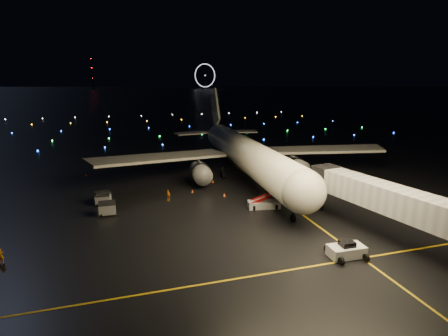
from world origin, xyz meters
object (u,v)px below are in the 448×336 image
at_px(pushback_tug, 346,249).
at_px(crew_c, 168,195).
at_px(belt_loader, 264,197).
at_px(baggage_cart_1, 103,199).
at_px(baggage_cart_0, 107,208).
at_px(baggage_cart_2, 103,198).
at_px(crew_a, 1,256).
at_px(airliner, 241,134).

bearing_deg(pushback_tug, crew_c, 125.74).
bearing_deg(belt_loader, baggage_cart_1, 170.11).
distance_m(baggage_cart_0, baggage_cart_2, 5.14).
bearing_deg(baggage_cart_2, pushback_tug, -60.39).
distance_m(belt_loader, baggage_cart_0, 22.00).
bearing_deg(baggage_cart_0, pushback_tug, -39.75).
height_order(belt_loader, baggage_cart_0, belt_loader).
bearing_deg(crew_a, belt_loader, 4.21).
distance_m(pushback_tug, baggage_cart_2, 35.06).
xyz_separation_m(belt_loader, baggage_cart_0, (-21.72, 3.46, -0.68)).
height_order(crew_a, baggage_cart_1, baggage_cart_1).
bearing_deg(baggage_cart_0, airliner, 30.54).
distance_m(pushback_tug, baggage_cart_1, 34.65).
bearing_deg(crew_a, baggage_cart_1, 50.13).
relative_size(pushback_tug, baggage_cart_2, 1.77).
xyz_separation_m(pushback_tug, crew_a, (-34.30, 8.81, -0.11)).
distance_m(belt_loader, baggage_cart_2, 24.05).
height_order(crew_a, crew_c, crew_c).
bearing_deg(baggage_cart_2, baggage_cart_1, -109.05).
distance_m(baggage_cart_0, baggage_cart_1, 4.54).
bearing_deg(airliner, pushback_tug, -87.67).
bearing_deg(baggage_cart_0, crew_a, -134.36).
bearing_deg(airliner, baggage_cart_0, -145.65).
xyz_separation_m(belt_loader, crew_a, (-31.70, -7.15, -0.84)).
relative_size(baggage_cart_0, baggage_cart_1, 1.12).
distance_m(airliner, baggage_cart_0, 29.66).
distance_m(belt_loader, crew_a, 32.51).
relative_size(crew_c, baggage_cart_0, 0.76).
distance_m(crew_a, crew_c, 23.57).
bearing_deg(crew_a, baggage_cart_2, 51.05).
bearing_deg(crew_c, belt_loader, 19.45).
relative_size(airliner, pushback_tug, 15.00).
bearing_deg(pushback_tug, crew_a, 167.39).
bearing_deg(baggage_cart_1, crew_c, -1.41).
height_order(airliner, baggage_cart_1, airliner).
height_order(baggage_cart_1, baggage_cart_2, baggage_cart_2).
relative_size(crew_a, crew_c, 0.93).
xyz_separation_m(airliner, baggage_cart_1, (-25.31, -10.66, -7.16)).
height_order(baggage_cart_0, baggage_cart_1, baggage_cart_0).
bearing_deg(baggage_cart_1, crew_a, -117.75).
bearing_deg(baggage_cart_0, belt_loader, -10.19).
bearing_deg(baggage_cart_2, belt_loader, -36.86).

